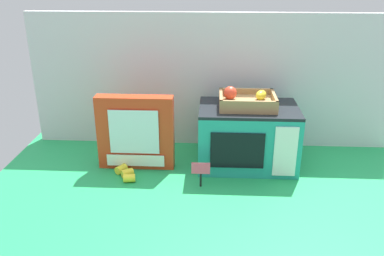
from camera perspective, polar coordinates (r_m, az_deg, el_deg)
name	(u,v)px	position (r m, az deg, el deg)	size (l,w,h in m)	color
ground_plane	(209,168)	(1.68, 2.47, -5.62)	(1.70, 1.70, 0.00)	#219E54
display_back_panel	(211,81)	(1.82, 2.74, 6.63)	(1.61, 0.03, 0.60)	silver
toy_microwave	(247,136)	(1.68, 7.83, -1.15)	(0.40, 0.26, 0.25)	teal
food_groups_crate	(246,101)	(1.63, 7.69, 3.79)	(0.22, 0.18, 0.08)	#A37F51
cookie_set_box	(135,133)	(1.64, -7.99, -0.69)	(0.31, 0.06, 0.31)	red
price_sign	(201,171)	(1.52, 1.24, -6.07)	(0.07, 0.01, 0.10)	black
loose_toy_banana	(126,173)	(1.63, -9.32, -6.33)	(0.10, 0.12, 0.03)	yellow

